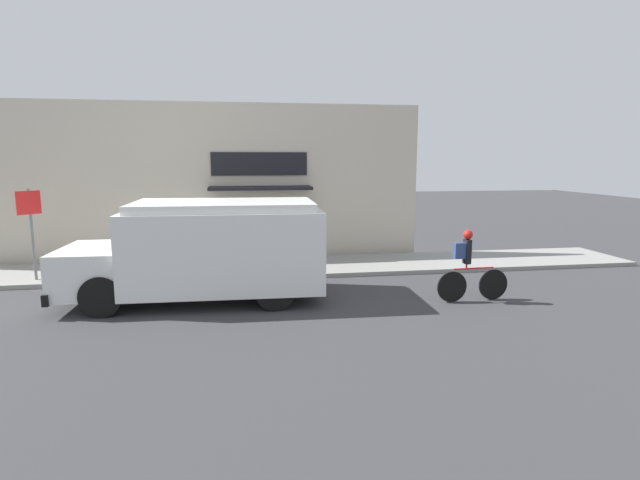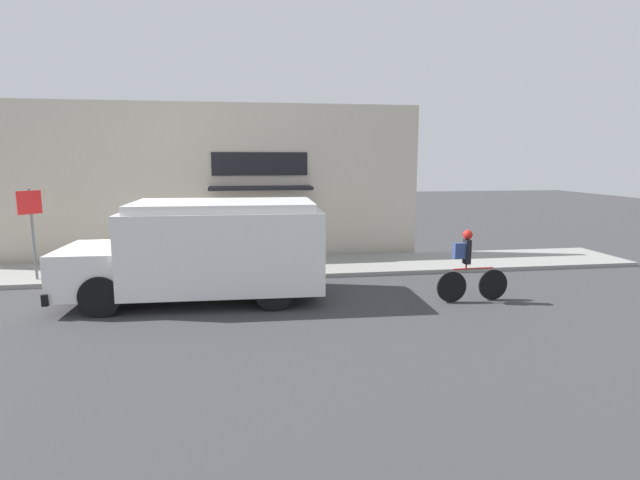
% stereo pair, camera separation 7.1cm
% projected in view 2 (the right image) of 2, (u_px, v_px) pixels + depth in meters
% --- Properties ---
extents(ground_plane, '(70.00, 70.00, 0.00)m').
position_uv_depth(ground_plane, '(164.00, 284.00, 13.08)').
color(ground_plane, '#38383A').
extents(sidewalk, '(28.00, 2.64, 0.12)m').
position_uv_depth(sidewalk, '(170.00, 271.00, 14.36)').
color(sidewalk, gray).
rests_on(sidewalk, ground_plane).
extents(storefront, '(15.83, 1.12, 4.99)m').
position_uv_depth(storefront, '(177.00, 183.00, 15.63)').
color(storefront, beige).
rests_on(storefront, ground_plane).
extents(school_bus, '(5.88, 2.96, 2.29)m').
position_uv_depth(school_bus, '(208.00, 249.00, 11.49)').
color(school_bus, white).
rests_on(school_bus, ground_plane).
extents(cyclist, '(1.75, 0.22, 1.66)m').
position_uv_depth(cyclist, '(469.00, 267.00, 11.38)').
color(cyclist, black).
rests_on(cyclist, ground_plane).
extents(stop_sign_post, '(0.45, 0.45, 2.37)m').
position_uv_depth(stop_sign_post, '(31.00, 219.00, 12.84)').
color(stop_sign_post, slate).
rests_on(stop_sign_post, sidewalk).
extents(trash_bin, '(0.58, 0.58, 0.89)m').
position_uv_depth(trash_bin, '(249.00, 249.00, 15.00)').
color(trash_bin, '#38383D').
rests_on(trash_bin, sidewalk).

